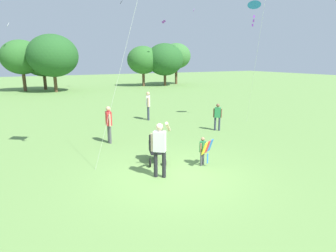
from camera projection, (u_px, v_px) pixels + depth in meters
name	position (u px, v px, depth m)	size (l,w,h in m)	color
ground_plane	(173.00, 175.00, 8.90)	(120.00, 120.00, 0.00)	#668E47
treeline_distant	(92.00, 59.00, 33.94)	(30.58, 7.61, 6.19)	brown
child_with_butterfly_kite	(203.00, 149.00, 9.56)	(0.64, 0.49, 1.00)	#4C4C51
person_adult_flyer	(160.00, 145.00, 8.51)	(0.69, 0.46, 1.79)	#232328
stroller	(156.00, 146.00, 9.87)	(0.73, 1.12, 1.03)	black
kite_green_novelty	(254.00, 6.00, 15.09)	(2.26, 3.02, 6.62)	blue
person_red_shirt	(218.00, 115.00, 14.25)	(0.36, 0.33, 1.39)	#33384C
person_sitting_far	(109.00, 122.00, 12.11)	(0.24, 0.52, 1.61)	#4C4C51
person_kid_running	(148.00, 103.00, 16.73)	(0.34, 0.51, 1.69)	#33384C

